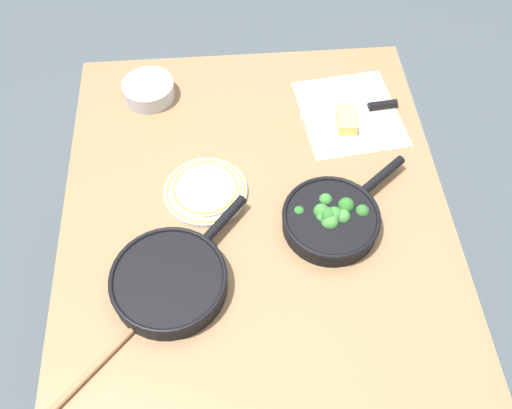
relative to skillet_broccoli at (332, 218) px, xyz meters
The scene contains 10 objects.
ground_plane 0.78m from the skillet_broccoli, 71.09° to the left, with size 14.00×14.00×0.00m, color #424C51.
dining_table_red 0.22m from the skillet_broccoli, 71.09° to the left, with size 1.19×0.99×0.72m.
skillet_broccoli is the anchor object (origin of this frame).
skillet_eggs 0.42m from the skillet_broccoli, 109.38° to the left, with size 0.36×0.33×0.05m.
wooden_spoon 0.55m from the skillet_broccoli, 117.26° to the left, with size 0.28×0.27×0.02m.
parchment_sheet 0.40m from the skillet_broccoli, 16.78° to the right, with size 0.34×0.31×0.00m.
grater_knife 0.42m from the skillet_broccoli, 21.75° to the right, with size 0.05×0.29×0.02m.
cheese_block 0.35m from the skillet_broccoli, 15.83° to the right, with size 0.10×0.06×0.04m.
dinner_plate_stack 0.33m from the skillet_broccoli, 68.23° to the left, with size 0.22×0.22×0.03m.
prep_bowl_steel 0.68m from the skillet_broccoli, 43.42° to the left, with size 0.15×0.15×0.05m.
Camera 1 is at (-0.82, 0.06, 1.93)m, focal length 40.00 mm.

